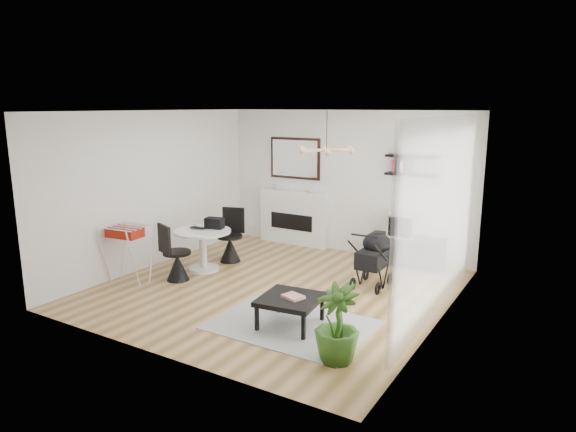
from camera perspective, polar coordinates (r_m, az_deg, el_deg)
The scene contains 25 objects.
floor at distance 8.03m, azimuth -1.43°, elevation -8.08°, with size 5.00×5.00×0.00m, color olive.
ceiling at distance 7.53m, azimuth -1.54°, elevation 11.57°, with size 5.00×5.00×0.00m, color white.
wall_back at distance 9.84m, azimuth 6.38°, elevation 3.75°, with size 5.00×5.00×0.00m, color white.
wall_left at distance 9.24m, azimuth -14.70°, elevation 2.87°, with size 5.00×5.00×0.00m, color white.
wall_right at distance 6.69m, azimuth 16.89°, elevation -0.70°, with size 5.00×5.00×0.00m, color white.
sheer_curtain at distance 6.90m, azimuth 16.50°, elevation -0.29°, with size 0.04×3.60×2.60m, color white.
fireplace at distance 10.39m, azimuth 0.60°, elevation 0.55°, with size 1.50×0.17×2.16m.
shelf_lower at distance 9.21m, azimuth 13.52°, elevation 4.49°, with size 0.90×0.25×0.04m, color black.
shelf_upper at distance 9.18m, azimuth 13.62°, elevation 6.47°, with size 0.90×0.25×0.04m, color black.
pendant_lamp at distance 7.47m, azimuth 4.30°, elevation 7.31°, with size 0.90×0.90×0.10m, color tan, non-canonical shape.
tv_console at distance 9.38m, azimuth 12.90°, elevation -3.79°, with size 1.33×0.46×0.50m, color black.
crt_tv at distance 9.28m, azimuth 12.74°, elevation -0.99°, with size 0.50×0.43×0.43m.
dining_table at distance 8.88m, azimuth -9.43°, elevation -3.09°, with size 0.97×0.97×0.71m.
laptop at distance 8.89m, azimuth -10.16°, elevation -1.41°, with size 0.33×0.21×0.03m, color black.
black_bag at distance 8.91m, azimuth -8.17°, elevation -0.79°, with size 0.31×0.18×0.18m, color black.
newspaper at distance 8.65m, azimuth -9.17°, elevation -1.81°, with size 0.31×0.25×0.01m, color silver.
drinking_glass at distance 9.07m, azimuth -10.28°, elevation -0.91°, with size 0.06×0.06×0.10m, color white.
chair_far at distance 9.38m, azimuth -6.42°, elevation -3.21°, with size 0.49×0.51×0.96m.
chair_near at distance 8.50m, azimuth -12.31°, elevation -5.07°, with size 0.50×0.51×0.95m.
drying_rack at distance 8.57m, azimuth -17.31°, elevation -3.88°, with size 0.68×0.65×0.93m.
stroller at distance 8.15m, azimuth 9.48°, elevation -4.98°, with size 0.47×0.77×0.93m.
rug at distance 6.77m, azimuth 0.40°, elevation -11.99°, with size 1.99×1.44×0.01m, color #AFAFAF.
coffee_table at distance 6.62m, azimuth 0.26°, elevation -9.34°, with size 0.82×0.82×0.38m.
magazines at distance 6.57m, azimuth 0.58°, elevation -8.95°, with size 0.25×0.20×0.04m, color #BD3C2F.
potted_plant at distance 5.76m, azimuth 5.45°, elevation -11.81°, with size 0.50×0.50×0.89m, color #2D5819.
Camera 1 is at (4.05, -6.35, 2.78)m, focal length 32.00 mm.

